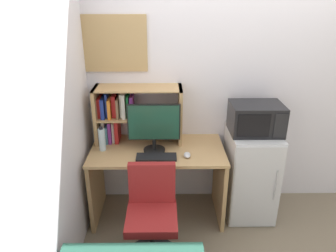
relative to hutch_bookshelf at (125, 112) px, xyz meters
The scene contains 12 objects.
wall_back 1.65m from the hutch_bookshelf, ahead, with size 6.40×0.04×2.60m, color silver.
wall_left 1.54m from the hutch_bookshelf, 104.95° to the right, with size 0.04×4.40×2.60m, color silver.
desk 0.64m from the hutch_bookshelf, 32.58° to the right, with size 1.27×0.67×0.75m.
hutch_bookshelf is the anchor object (origin of this frame).
monitor 0.37m from the hutch_bookshelf, 39.72° to the right, with size 0.48×0.20×0.46m.
keyboard 0.57m from the hutch_bookshelf, 51.32° to the right, with size 0.36×0.14×0.02m, color black.
computer_mouse 0.74m from the hutch_bookshelf, 31.91° to the right, with size 0.06×0.10×0.04m, color silver.
water_bottle 0.35m from the hutch_bookshelf, 132.65° to the right, with size 0.06×0.06×0.24m.
mini_fridge 1.39m from the hutch_bookshelf, ahead, with size 0.46×0.57×0.90m.
microwave 1.25m from the hutch_bookshelf, ahead, with size 0.48×0.36×0.28m.
desk_chair 1.07m from the hutch_bookshelf, 70.61° to the right, with size 0.47×0.47×0.85m.
wall_corkboard 0.65m from the hutch_bookshelf, 123.31° to the left, with size 0.61×0.02×0.52m, color tan.
Camera 1 is at (-0.85, -3.05, 2.14)m, focal length 34.04 mm.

